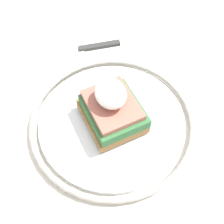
% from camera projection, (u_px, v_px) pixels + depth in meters
% --- Properties ---
extents(dining_table, '(1.07, 0.73, 0.77)m').
position_uv_depth(dining_table, '(119.00, 159.00, 0.56)').
color(dining_table, beige).
rests_on(dining_table, ground_plane).
extents(plate, '(0.27, 0.27, 0.02)m').
position_uv_depth(plate, '(112.00, 121.00, 0.46)').
color(plate, silver).
rests_on(plate, dining_table).
extents(sandwich, '(0.10, 0.08, 0.08)m').
position_uv_depth(sandwich, '(112.00, 108.00, 0.43)').
color(sandwich, olive).
rests_on(sandwich, plate).
extents(knife, '(0.06, 0.20, 0.01)m').
position_uv_depth(knife, '(79.00, 50.00, 0.56)').
color(knife, '#2D2D2D').
rests_on(knife, dining_table).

